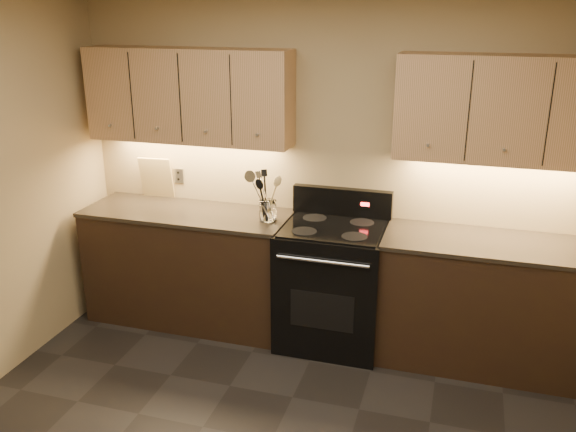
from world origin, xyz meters
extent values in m
cube|color=tan|center=(0.00, 2.00, 1.30)|extent=(4.00, 0.04, 2.60)
cube|color=black|center=(-1.10, 1.70, 0.45)|extent=(1.60, 0.60, 0.90)
cube|color=#362D22|center=(-1.10, 1.70, 0.92)|extent=(1.62, 0.62, 0.03)
cube|color=black|center=(1.18, 1.70, 0.45)|extent=(1.44, 0.60, 0.90)
cube|color=#362D22|center=(1.18, 1.70, 0.92)|extent=(1.46, 0.62, 0.03)
cube|color=black|center=(0.08, 1.68, 0.46)|extent=(0.76, 0.65, 0.92)
cube|color=black|center=(0.08, 1.68, 0.93)|extent=(0.70, 0.60, 0.01)
cube|color=black|center=(0.08, 1.96, 1.03)|extent=(0.76, 0.07, 0.22)
cube|color=red|center=(0.26, 1.92, 1.04)|extent=(0.06, 0.00, 0.03)
cylinder|color=silver|center=(0.08, 1.34, 0.80)|extent=(0.65, 0.02, 0.02)
cube|color=black|center=(0.08, 1.35, 0.41)|extent=(0.46, 0.00, 0.28)
cylinder|color=black|center=(-0.10, 1.53, 0.93)|extent=(0.18, 0.18, 0.00)
cylinder|color=black|center=(0.26, 1.53, 0.93)|extent=(0.18, 0.18, 0.00)
cylinder|color=black|center=(-0.10, 1.82, 0.93)|extent=(0.18, 0.18, 0.00)
cylinder|color=black|center=(0.26, 1.82, 0.93)|extent=(0.18, 0.18, 0.00)
cube|color=tan|center=(-1.10, 1.85, 1.80)|extent=(1.60, 0.30, 0.70)
cube|color=tan|center=(1.18, 1.85, 1.80)|extent=(1.44, 0.30, 0.70)
cube|color=#B2B5BA|center=(-1.30, 1.99, 1.12)|extent=(0.08, 0.01, 0.12)
cylinder|color=white|center=(-0.42, 1.67, 1.01)|extent=(0.13, 0.13, 0.16)
cylinder|color=white|center=(-0.42, 1.67, 0.94)|extent=(0.12, 0.12, 0.02)
cube|color=tan|center=(-1.48, 1.96, 1.10)|extent=(0.28, 0.11, 0.34)
camera|label=1|loc=(0.94, -2.38, 2.45)|focal=38.00mm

